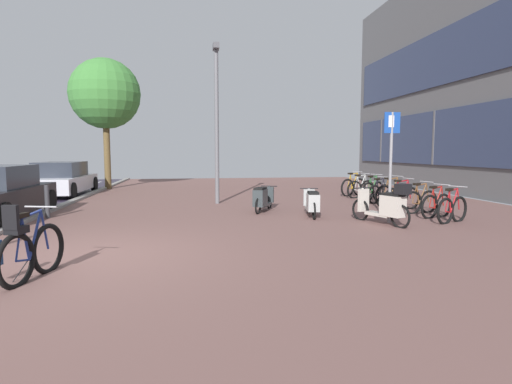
{
  "coord_description": "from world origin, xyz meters",
  "views": [
    {
      "loc": [
        1.81,
        -7.08,
        1.76
      ],
      "look_at": [
        3.05,
        1.3,
        0.92
      ],
      "focal_mm": 28.96,
      "sensor_mm": 36.0,
      "label": 1
    }
  ],
  "objects_px": {
    "bicycle_rack_02": "(421,202)",
    "parked_car_far": "(62,179)",
    "bicycle_rack_07": "(361,189)",
    "bollard_far": "(47,202)",
    "scooter_mid": "(386,205)",
    "bicycle_foreground": "(28,251)",
    "bicycle_rack_01": "(436,205)",
    "bicycle_rack_06": "(373,191)",
    "bicycle_rack_08": "(353,187)",
    "bicycle_rack_04": "(392,195)",
    "bicycle_rack_03": "(402,198)",
    "bicycle_rack_00": "(452,209)",
    "street_tree": "(105,94)",
    "bicycle_rack_05": "(380,193)",
    "scooter_near": "(312,203)",
    "parking_sign": "(391,156)",
    "scooter_far": "(262,199)",
    "lamp_post": "(217,116)"
  },
  "relations": [
    {
      "from": "scooter_far",
      "to": "parking_sign",
      "type": "xyz_separation_m",
      "value": [
        2.79,
        -2.31,
        1.27
      ]
    },
    {
      "from": "bicycle_rack_06",
      "to": "scooter_far",
      "type": "height_order",
      "value": "bicycle_rack_06"
    },
    {
      "from": "street_tree",
      "to": "bollard_far",
      "type": "height_order",
      "value": "street_tree"
    },
    {
      "from": "parking_sign",
      "to": "scooter_far",
      "type": "bearing_deg",
      "value": 140.4
    },
    {
      "from": "scooter_mid",
      "to": "street_tree",
      "type": "bearing_deg",
      "value": 127.97
    },
    {
      "from": "bicycle_rack_00",
      "to": "scooter_near",
      "type": "bearing_deg",
      "value": 155.79
    },
    {
      "from": "street_tree",
      "to": "bollard_far",
      "type": "distance_m",
      "value": 9.57
    },
    {
      "from": "bicycle_rack_00",
      "to": "parked_car_far",
      "type": "distance_m",
      "value": 14.32
    },
    {
      "from": "bicycle_rack_05",
      "to": "bicycle_rack_08",
      "type": "distance_m",
      "value": 2.38
    },
    {
      "from": "bicycle_rack_02",
      "to": "bicycle_rack_05",
      "type": "relative_size",
      "value": 1.1
    },
    {
      "from": "bicycle_rack_01",
      "to": "bicycle_rack_05",
      "type": "height_order",
      "value": "bicycle_rack_05"
    },
    {
      "from": "bicycle_rack_01",
      "to": "lamp_post",
      "type": "height_order",
      "value": "lamp_post"
    },
    {
      "from": "bicycle_rack_05",
      "to": "bicycle_rack_06",
      "type": "distance_m",
      "value": 0.8
    },
    {
      "from": "bicycle_foreground",
      "to": "bicycle_rack_06",
      "type": "distance_m",
      "value": 11.83
    },
    {
      "from": "bicycle_rack_01",
      "to": "scooter_near",
      "type": "distance_m",
      "value": 3.3
    },
    {
      "from": "bicycle_foreground",
      "to": "bicycle_rack_07",
      "type": "height_order",
      "value": "bicycle_foreground"
    },
    {
      "from": "bicycle_rack_01",
      "to": "bicycle_rack_02",
      "type": "height_order",
      "value": "bicycle_rack_02"
    },
    {
      "from": "bicycle_rack_02",
      "to": "bollard_far",
      "type": "bearing_deg",
      "value": 176.59
    },
    {
      "from": "parked_car_far",
      "to": "street_tree",
      "type": "height_order",
      "value": "street_tree"
    },
    {
      "from": "scooter_mid",
      "to": "parked_car_far",
      "type": "relative_size",
      "value": 0.39
    },
    {
      "from": "bicycle_rack_02",
      "to": "scooter_far",
      "type": "relative_size",
      "value": 0.81
    },
    {
      "from": "bicycle_rack_07",
      "to": "bollard_far",
      "type": "xyz_separation_m",
      "value": [
        -10.09,
        -3.35,
        0.1
      ]
    },
    {
      "from": "bicycle_rack_04",
      "to": "parked_car_far",
      "type": "relative_size",
      "value": 0.31
    },
    {
      "from": "bicycle_rack_03",
      "to": "bicycle_rack_01",
      "type": "bearing_deg",
      "value": -84.8
    },
    {
      "from": "bicycle_rack_04",
      "to": "bicycle_rack_05",
      "type": "xyz_separation_m",
      "value": [
        -0.04,
        0.79,
        -0.03
      ]
    },
    {
      "from": "bicycle_rack_02",
      "to": "bicycle_rack_07",
      "type": "distance_m",
      "value": 3.96
    },
    {
      "from": "bicycle_rack_02",
      "to": "bicycle_rack_06",
      "type": "bearing_deg",
      "value": 90.17
    },
    {
      "from": "bicycle_rack_02",
      "to": "parked_car_far",
      "type": "distance_m",
      "value": 13.52
    },
    {
      "from": "bicycle_rack_00",
      "to": "street_tree",
      "type": "relative_size",
      "value": 0.2
    },
    {
      "from": "scooter_mid",
      "to": "bollard_far",
      "type": "height_order",
      "value": "scooter_mid"
    },
    {
      "from": "bicycle_rack_04",
      "to": "street_tree",
      "type": "xyz_separation_m",
      "value": [
        -10.33,
        7.75,
        4.03
      ]
    },
    {
      "from": "bicycle_rack_06",
      "to": "bicycle_rack_08",
      "type": "distance_m",
      "value": 1.59
    },
    {
      "from": "bicycle_rack_01",
      "to": "bicycle_rack_06",
      "type": "xyz_separation_m",
      "value": [
        -0.0,
        3.96,
        0.02
      ]
    },
    {
      "from": "parking_sign",
      "to": "street_tree",
      "type": "xyz_separation_m",
      "value": [
        -8.77,
        10.73,
        2.72
      ]
    },
    {
      "from": "bicycle_rack_02",
      "to": "bicycle_rack_08",
      "type": "distance_m",
      "value": 4.75
    },
    {
      "from": "bicycle_rack_00",
      "to": "bicycle_rack_07",
      "type": "xyz_separation_m",
      "value": [
        -0.06,
        5.54,
        0.01
      ]
    },
    {
      "from": "street_tree",
      "to": "bicycle_rack_00",
      "type": "bearing_deg",
      "value": -46.57
    },
    {
      "from": "bicycle_rack_04",
      "to": "bicycle_rack_06",
      "type": "height_order",
      "value": "bicycle_rack_04"
    },
    {
      "from": "bicycle_foreground",
      "to": "bicycle_rack_02",
      "type": "bearing_deg",
      "value": 29.6
    },
    {
      "from": "bicycle_rack_05",
      "to": "bicycle_rack_08",
      "type": "xyz_separation_m",
      "value": [
        0.0,
        2.38,
        0.02
      ]
    },
    {
      "from": "bicycle_rack_07",
      "to": "bicycle_rack_06",
      "type": "bearing_deg",
      "value": -80.91
    },
    {
      "from": "bicycle_rack_05",
      "to": "scooter_far",
      "type": "height_order",
      "value": "bicycle_rack_05"
    },
    {
      "from": "scooter_far",
      "to": "parked_car_far",
      "type": "xyz_separation_m",
      "value": [
        -7.27,
        5.86,
        0.24
      ]
    },
    {
      "from": "bicycle_rack_02",
      "to": "scooter_near",
      "type": "distance_m",
      "value": 3.25
    },
    {
      "from": "bicycle_foreground",
      "to": "bicycle_rack_02",
      "type": "height_order",
      "value": "bicycle_foreground"
    },
    {
      "from": "bicycle_rack_00",
      "to": "bicycle_rack_03",
      "type": "height_order",
      "value": "bicycle_rack_03"
    },
    {
      "from": "bicycle_rack_04",
      "to": "bicycle_rack_06",
      "type": "distance_m",
      "value": 1.59
    },
    {
      "from": "bicycle_rack_04",
      "to": "parked_car_far",
      "type": "height_order",
      "value": "parked_car_far"
    },
    {
      "from": "bicycle_rack_06",
      "to": "bicycle_rack_08",
      "type": "xyz_separation_m",
      "value": [
        -0.11,
        1.58,
        0.01
      ]
    },
    {
      "from": "scooter_near",
      "to": "parked_car_far",
      "type": "relative_size",
      "value": 0.4
    }
  ]
}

